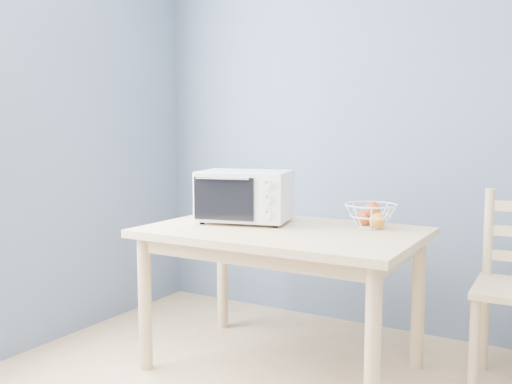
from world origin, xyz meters
The scene contains 4 objects.
room centered at (0.00, 0.00, 1.30)m, with size 4.01×4.51×2.61m.
dining_table centered at (-0.63, 1.36, 0.65)m, with size 1.40×0.90×0.75m.
toaster_oven centered at (-0.93, 1.43, 0.90)m, with size 0.55×0.46×0.29m.
fruit_basket centered at (-0.24, 1.61, 0.82)m, with size 0.36×0.36×0.14m.
Camera 1 is at (0.72, -1.24, 1.26)m, focal length 40.00 mm.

